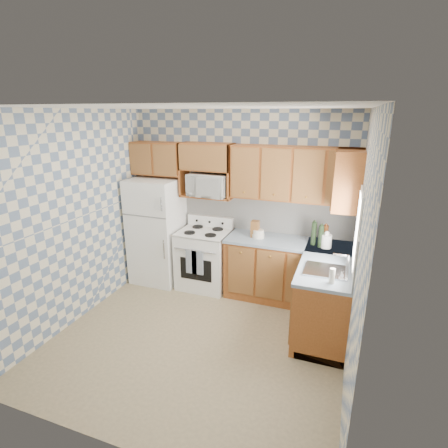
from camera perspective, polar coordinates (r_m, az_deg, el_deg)
The scene contains 29 objects.
floor at distance 4.55m, azimuth -4.03°, elevation -17.90°, with size 3.40×3.40×0.00m, color #786A4F.
back_wall at distance 5.36m, azimuth 2.62°, elevation 3.68°, with size 3.40×0.02×2.70m, color slate.
right_wall at distance 3.61m, azimuth 21.07°, elevation -4.65°, with size 0.02×3.20×2.70m, color slate.
backsplash_back at distance 5.29m, azimuth 6.70°, elevation 1.69°, with size 2.60×0.01×0.56m, color silver.
backsplash_right at distance 4.41m, azimuth 20.71°, elevation -2.66°, with size 0.01×1.60×0.56m, color silver.
refrigerator at distance 5.70m, azimuth -10.85°, elevation -1.09°, with size 0.75×0.70×1.68m, color white.
stove_body at distance 5.52m, azimuth -3.22°, elevation -5.80°, with size 0.76×0.65×0.90m, color white.
cooktop at distance 5.35m, azimuth -3.30°, elevation -1.33°, with size 0.76×0.65×0.03m, color silver.
backguard at distance 5.56m, azimuth -2.21°, elevation 0.47°, with size 0.76×0.08×0.17m, color white.
dish_towel_left at distance 5.21m, azimuth -5.33°, elevation -6.16°, with size 0.18×0.03×0.37m, color navy.
dish_towel_right at distance 5.18m, azimuth -4.35°, elevation -6.32°, with size 0.18×0.03×0.37m, color navy.
base_cabinets_back at distance 5.21m, azimuth 10.22°, elevation -7.66°, with size 1.75×0.60×0.88m, color brown.
base_cabinets_right at distance 4.72m, azimuth 16.12°, elevation -10.98°, with size 0.60×1.60×0.88m, color brown.
countertop_back at distance 5.03m, azimuth 10.50°, elevation -2.94°, with size 1.77×0.63×0.04m, color gray.
countertop_right at distance 4.52m, azimuth 16.55°, elevation -5.84°, with size 0.63×1.60×0.04m, color gray.
upper_cabinets_back at distance 4.92m, azimuth 11.41°, elevation 8.03°, with size 1.75×0.33×0.74m, color brown.
upper_cabinets_fridge at distance 5.62m, azimuth -10.68°, elevation 10.48°, with size 0.82×0.33×0.50m, color brown.
upper_cabinets_right at distance 4.68m, azimuth 19.70°, elevation 6.86°, with size 0.33×0.70×0.74m, color brown.
microwave_shelf at distance 5.35m, azimuth -2.73°, elevation 4.58°, with size 0.80×0.33×0.03m, color brown.
microwave at distance 5.25m, azimuth -2.45°, elevation 6.37°, with size 0.60×0.41×0.33m, color white.
sink at distance 4.19m, azimuth 16.30°, elevation -7.36°, with size 0.48×0.40×0.03m, color #B7B7BC.
window at distance 4.00m, azimuth 21.00°, elevation -0.95°, with size 0.02×0.66×0.86m, color silver.
bottle_0 at distance 4.91m, azimuth 14.45°, elevation -1.50°, with size 0.07×0.07×0.32m, color black.
bottle_1 at distance 4.85m, azimuth 15.53°, elevation -1.96°, with size 0.07×0.07×0.30m, color black.
bottle_2 at distance 4.94m, azimuth 16.20°, elevation -1.77°, with size 0.07×0.07×0.28m, color #542910.
knife_block at distance 5.08m, azimuth 5.09°, elevation -0.80°, with size 0.11×0.11×0.24m, color brown.
electric_kettle at distance 4.87m, azimuth 16.35°, elevation -2.70°, with size 0.14×0.14×0.18m, color white.
food_containers at distance 5.08m, azimuth 5.62°, elevation -1.57°, with size 0.18×0.18×0.12m, color silver, non-canonical shape.
soap_bottle at distance 3.90m, azimuth 17.22°, elevation -8.11°, with size 0.06×0.06×0.17m, color silver.
Camera 1 is at (1.55, -3.36, 2.65)m, focal length 28.00 mm.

